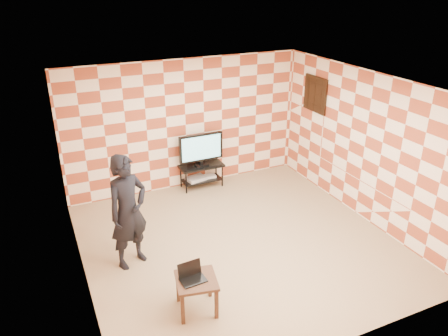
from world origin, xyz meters
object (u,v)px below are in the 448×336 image
at_px(tv_stand, 201,171).
at_px(person, 128,212).
at_px(tv, 201,148).
at_px(side_table, 196,285).

bearing_deg(tv_stand, person, -134.21).
distance_m(tv_stand, person, 2.91).
bearing_deg(tv, tv_stand, 89.58).
bearing_deg(tv_stand, side_table, -112.80).
bearing_deg(side_table, person, 110.80).
xyz_separation_m(tv_stand, side_table, (-1.46, -3.46, 0.05)).
height_order(side_table, person, person).
height_order(tv_stand, tv, tv).
xyz_separation_m(tv_stand, tv, (-0.00, -0.00, 0.52)).
relative_size(tv_stand, side_table, 1.48).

